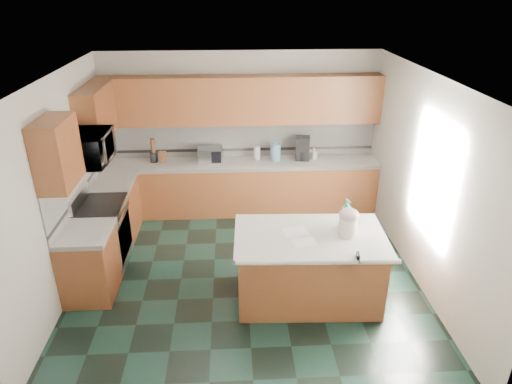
{
  "coord_description": "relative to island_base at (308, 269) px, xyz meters",
  "views": [
    {
      "loc": [
        -0.16,
        -5.2,
        3.71
      ],
      "look_at": [
        0.15,
        0.35,
        1.12
      ],
      "focal_mm": 32.0,
      "sensor_mm": 36.0,
      "label": 1
    }
  ],
  "objects": [
    {
      "name": "utensil_crock",
      "position": [
        -2.23,
        2.56,
        0.57
      ],
      "size": [
        0.13,
        0.13,
        0.16
      ],
      "primitive_type": "cylinder",
      "color": "black",
      "rests_on": "back_countertop"
    },
    {
      "name": "back_upper_cab",
      "position": [
        -0.76,
        2.62,
        1.51
      ],
      "size": [
        4.6,
        0.33,
        0.78
      ],
      "primitive_type": "cube",
      "color": "#4A2110",
      "rests_on": "wall_back"
    },
    {
      "name": "clamp_handle",
      "position": [
        0.44,
        -0.58,
        0.48
      ],
      "size": [
        0.02,
        0.07,
        0.02
      ],
      "primitive_type": "cylinder",
      "rotation": [
        1.57,
        0.0,
        0.0
      ],
      "color": "black",
      "rests_on": "island_top"
    },
    {
      "name": "water_jug_neck",
      "position": [
        -0.18,
        2.54,
        0.8
      ],
      "size": [
        0.08,
        0.08,
        0.04
      ],
      "primitive_type": "cylinder",
      "color": "#6296B9",
      "rests_on": "water_jug"
    },
    {
      "name": "range_oven_door",
      "position": [
        -2.47,
        0.98,
        -0.03
      ],
      "size": [
        0.02,
        0.68,
        0.55
      ],
      "primitive_type": "cube",
      "color": "black",
      "rests_on": "range_body"
    },
    {
      "name": "water_jug",
      "position": [
        -0.18,
        2.54,
        0.64
      ],
      "size": [
        0.18,
        0.18,
        0.29
      ],
      "primitive_type": "cylinder",
      "color": "#6296B9",
      "rests_on": "back_countertop"
    },
    {
      "name": "treat_jar_lid",
      "position": [
        0.45,
        -0.02,
        0.76
      ],
      "size": [
        0.24,
        0.24,
        0.15
      ],
      "primitive_type": "ellipsoid",
      "color": "#CDA7A9",
      "rests_on": "treat_jar"
    },
    {
      "name": "window_light_proxy",
      "position": [
        1.53,
        0.28,
        1.07
      ],
      "size": [
        0.02,
        1.4,
        1.1
      ],
      "primitive_type": "cube",
      "color": "white",
      "rests_on": "wall_right"
    },
    {
      "name": "wall_right",
      "position": [
        1.56,
        0.48,
        0.92
      ],
      "size": [
        0.04,
        4.6,
        2.7
      ],
      "primitive_type": "cube",
      "color": "white",
      "rests_on": "ground"
    },
    {
      "name": "treat_jar_knob_end_r",
      "position": [
        0.49,
        -0.02,
        0.81
      ],
      "size": [
        0.04,
        0.04,
        0.04
      ],
      "primitive_type": "sphere",
      "color": "tan",
      "rests_on": "treat_jar_lid"
    },
    {
      "name": "paper_towel_base",
      "position": [
        -0.49,
        2.58,
        0.5
      ],
      "size": [
        0.16,
        0.16,
        0.01
      ],
      "primitive_type": "cylinder",
      "color": "#B7B7BC",
      "rests_on": "back_countertop"
    },
    {
      "name": "clamp_body",
      "position": [
        0.44,
        -0.52,
        0.5
      ],
      "size": [
        0.04,
        0.1,
        0.09
      ],
      "primitive_type": "cube",
      "rotation": [
        0.0,
        0.0,
        -0.11
      ],
      "color": "black",
      "rests_on": "island_top"
    },
    {
      "name": "range_body",
      "position": [
        -2.76,
        0.98,
        0.01
      ],
      "size": [
        0.6,
        0.76,
        0.88
      ],
      "primitive_type": "cube",
      "color": "#B7B7BC",
      "rests_on": "ground"
    },
    {
      "name": "floor",
      "position": [
        -0.76,
        0.48,
        -0.43
      ],
      "size": [
        4.6,
        4.6,
        0.0
      ],
      "primitive_type": "plane",
      "color": "black",
      "rests_on": "ground"
    },
    {
      "name": "toaster_oven_door",
      "position": [
        -1.29,
        2.4,
        0.61
      ],
      "size": [
        0.37,
        0.01,
        0.2
      ],
      "primitive_type": "cube",
      "color": "black",
      "rests_on": "toaster_oven"
    },
    {
      "name": "paper_sheet_b",
      "position": [
        -0.17,
        0.08,
        0.49
      ],
      "size": [
        0.34,
        0.28,
        0.0
      ],
      "primitive_type": "cube",
      "rotation": [
        0.0,
        0.0,
        0.19
      ],
      "color": "white",
      "rests_on": "island_top"
    },
    {
      "name": "island_top",
      "position": [
        0.0,
        0.0,
        0.46
      ],
      "size": [
        1.87,
        1.16,
        0.06
      ],
      "primitive_type": "cube",
      "rotation": [
        0.0,
        0.0,
        -0.04
      ],
      "color": "white",
      "rests_on": "island_base"
    },
    {
      "name": "paper_sheet_a",
      "position": [
        -0.1,
        -0.16,
        0.49
      ],
      "size": [
        0.31,
        0.25,
        0.0
      ],
      "primitive_type": "cube",
      "rotation": [
        0.0,
        0.0,
        0.17
      ],
      "color": "white",
      "rests_on": "island_top"
    },
    {
      "name": "back_backsplash",
      "position": [
        -0.76,
        2.77,
        0.81
      ],
      "size": [
        4.6,
        0.02,
        0.63
      ],
      "primitive_type": "cube",
      "color": "silver",
      "rests_on": "back_countertop"
    },
    {
      "name": "soap_back_cap",
      "position": [
        0.48,
        2.53,
        0.7
      ],
      "size": [
        0.02,
        0.02,
        0.03
      ],
      "primitive_type": "cylinder",
      "color": "red",
      "rests_on": "soap_bottle_back"
    },
    {
      "name": "soap_bottle_back",
      "position": [
        0.48,
        2.53,
        0.59
      ],
      "size": [
        0.12,
        0.12,
        0.2
      ],
      "primitive_type": "imported",
      "rotation": [
        0.0,
        0.0,
        0.47
      ],
      "color": "white",
      "rests_on": "back_countertop"
    },
    {
      "name": "range_cooktop",
      "position": [
        -2.76,
        0.98,
        0.47
      ],
      "size": [
        0.62,
        0.78,
        0.04
      ],
      "primitive_type": "cube",
      "color": "black",
      "rests_on": "range_body"
    },
    {
      "name": "ceiling",
      "position": [
        -0.76,
        0.48,
        2.27
      ],
      "size": [
        4.6,
        4.6,
        0.0
      ],
      "primitive_type": "plane",
      "color": "white",
      "rests_on": "ground"
    },
    {
      "name": "range_backguard",
      "position": [
        -3.02,
        0.98,
        0.59
      ],
      "size": [
        0.06,
        0.76,
        0.18
      ],
      "primitive_type": "cube",
      "color": "#B7B7BC",
      "rests_on": "range_body"
    },
    {
      "name": "left_upper_cab_front",
      "position": [
        -2.89,
        0.24,
        1.51
      ],
      "size": [
        0.33,
        0.72,
        0.78
      ],
      "primitive_type": "cube",
      "color": "#4A2110",
      "rests_on": "wall_left"
    },
    {
      "name": "utensil_bundle",
      "position": [
        -2.23,
        2.56,
        0.78
      ],
      "size": [
        0.08,
        0.08,
        0.24
      ],
      "primitive_type": "cylinder",
      "color": "#472814",
      "rests_on": "utensil_crock"
    },
    {
      "name": "knife_block",
      "position": [
        -2.09,
        2.53,
        0.59
      ],
      "size": [
        0.12,
        0.16,
        0.21
      ],
      "primitive_type": "cube",
      "rotation": [
        -0.31,
        0.0,
        -0.13
      ],
      "color": "#472814",
      "rests_on": "back_countertop"
    },
    {
      "name": "left_backsplash",
      "position": [
        -3.05,
        1.03,
        0.81
      ],
      "size": [
        0.02,
        2.3,
        0.63
      ],
      "primitive_type": "cube",
      "color": "silver",
      "rests_on": "wall_left"
    },
    {
      "name": "back_countertop",
      "position": [
        -0.76,
        2.48,
        0.46
      ],
      "size": [
        4.6,
        0.64,
        0.06
      ],
      "primitive_type": "cube",
      "color": "white",
      "rests_on": "back_base_cab"
    },
    {
      "name": "left_base_cab_rear",
      "position": [
        -2.76,
        1.77,
        0.0
      ],
      "size": [
        0.6,
        0.82,
        0.86
      ],
      "primitive_type": "cube",
      "color": "#4A2110",
      "rests_on": "ground"
    },
    {
      "name": "microwave",
      "position": [
        -2.76,
        0.98,
        1.3
      ],
      "size": [
        0.5,
        0.73,
        0.41
      ],
      "primitive_type": "imported",
      "rotation": [
        0.0,
        0.0,
        1.57
      ],
      "color": "#B7B7BC",
      "rests_on": "wall_left"
    },
    {
      "name": "left_counter_rear",
      "position": [
        -2.76,
        1.77,
        0.46
      ],
      "size": [
        0.64,
        0.82,
        0.06
      ],
      "primitive_type": "cube",
      "color": "white",
      "rests_on": "left_base_cab_rear"
    },
    {
      "name": "island_base",
      "position": [
        0.0,
        0.0,
        0.0
      ],
      "size": [
        1.76,
        1.06,
        0.86
      ],
      "primitive_type": "cube",
      "rotation": [
        0.0,
        0.0,
        -0.04
      ],
      "color": "#4A2110",
      "rests_on": "ground"
    },
    {
      "name": "island_bullnose",
      "position": [
        0.0,
        -0.54,
        0.46
      ],
      "size": [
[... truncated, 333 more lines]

